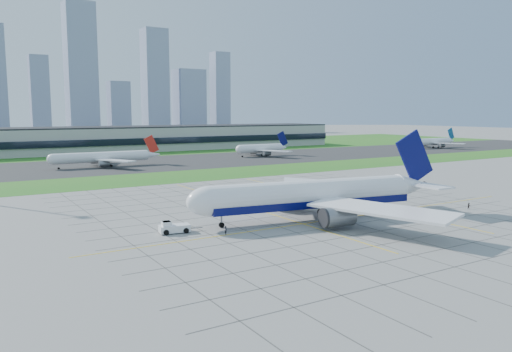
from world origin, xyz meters
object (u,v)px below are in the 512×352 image
Objects in this scene: airliner at (314,195)px; pushback_tug at (173,228)px; distant_jet_1 at (103,157)px; distant_jet_3 at (434,142)px; crew_far at (469,206)px; crew_near at (226,230)px; distant_jet_2 at (261,148)px.

pushback_tug is at bearing -178.92° from airliner.
airliner reaches higher than distant_jet_1.
pushback_tug is (-33.08, 4.66, -4.49)m from airliner.
crew_far is at bearing -139.07° from distant_jet_3.
crew_near is 0.04× the size of distant_jet_3.
crew_far is at bearing -6.26° from airliner.
distant_jet_1 is at bearing -179.66° from distant_jet_3.
distant_jet_3 is at bearing 66.01° from crew_far.
crew_near is at bearing -164.91° from airliner.
pushback_tug is 183.18m from distant_jet_2.
crew_near is (-24.58, -2.58, -4.68)m from airliner.
distant_jet_1 is 91.83m from distant_jet_2.
crew_far is 0.03× the size of distant_jet_1.
airliner is 7.06× the size of pushback_tug.
distant_jet_2 reaches higher than crew_far.
airliner reaches higher than distant_jet_2.
crew_near is 1.11× the size of crew_far.
pushback_tug is 5.52× the size of crew_far.
pushback_tug is 285.66m from distant_jet_3.
distant_jet_2 and distant_jet_3 have the same top height.
crew_near is 281.85m from distant_jet_3.
distant_jet_2 reaches higher than pushback_tug.
airliner is 259.59m from distant_jet_3.
distant_jet_2 is (79.68, 148.99, -1.13)m from airliner.
distant_jet_2 is (91.38, 9.07, -0.01)m from distant_jet_1.
pushback_tug is 0.22× the size of distant_jet_3.
crew_near is at bearing -31.31° from pushback_tug.
crew_near is at bearing -162.54° from crew_far.
distant_jet_2 is 1.00× the size of distant_jet_3.
distant_jet_1 and distant_jet_2 have the same top height.
airliner is 25.15m from crew_near.
distant_jet_3 is (138.10, -7.72, 0.00)m from distant_jet_2.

